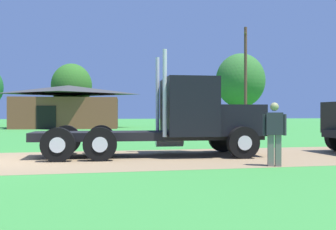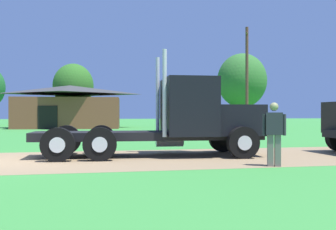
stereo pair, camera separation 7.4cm
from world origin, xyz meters
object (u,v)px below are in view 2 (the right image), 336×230
at_px(shed_building, 70,107).
at_px(utility_pole_near, 247,76).
at_px(truck_foreground_white, 184,120).
at_px(visitor_walking_mid, 274,131).

xyz_separation_m(shed_building, utility_pole_near, (15.29, -9.98, 2.62)).
xyz_separation_m(truck_foreground_white, visitor_walking_mid, (1.75, -3.25, -0.28)).
bearing_deg(visitor_walking_mid, truck_foreground_white, 118.22).
relative_size(truck_foreground_white, visitor_walking_mid, 4.51).
xyz_separation_m(truck_foreground_white, shed_building, (-4.99, 28.95, 0.87)).
height_order(truck_foreground_white, utility_pole_near, utility_pole_near).
distance_m(truck_foreground_white, visitor_walking_mid, 3.70).
bearing_deg(truck_foreground_white, visitor_walking_mid, -61.78).
relative_size(truck_foreground_white, shed_building, 0.70).
bearing_deg(utility_pole_near, visitor_walking_mid, -111.06).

